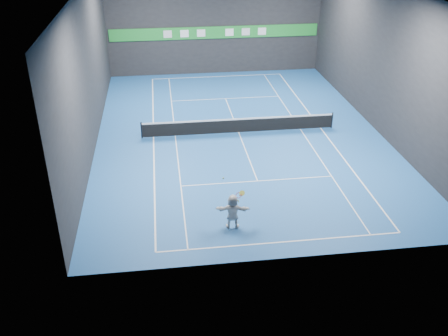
{
  "coord_description": "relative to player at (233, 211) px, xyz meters",
  "views": [
    {
      "loc": [
        -4.84,
        -29.19,
        13.2
      ],
      "look_at": [
        -1.96,
        -7.48,
        1.5
      ],
      "focal_mm": 40.0,
      "sensor_mm": 36.0,
      "label": 1
    }
  ],
  "objects": [
    {
      "name": "sideline_doubles_left",
      "position": [
        -3.53,
        10.45,
        -0.84
      ],
      "size": [
        0.08,
        23.78,
        0.01
      ],
      "primitive_type": "cube",
      "color": "white",
      "rests_on": "ground"
    },
    {
      "name": "sideline_doubles_right",
      "position": [
        7.45,
        10.45,
        -0.84
      ],
      "size": [
        0.08,
        23.78,
        0.01
      ],
      "primitive_type": "cube",
      "color": "white",
      "rests_on": "ground"
    },
    {
      "name": "service_line_far",
      "position": [
        1.96,
        16.85,
        -0.84
      ],
      "size": [
        8.23,
        0.06,
        0.01
      ],
      "primitive_type": "cube",
      "color": "white",
      "rests_on": "ground"
    },
    {
      "name": "sideline_singles_right",
      "position": [
        6.07,
        10.45,
        -0.84
      ],
      "size": [
        0.06,
        23.78,
        0.01
      ],
      "primitive_type": "cube",
      "color": "white",
      "rests_on": "ground"
    },
    {
      "name": "tennis_net",
      "position": [
        1.96,
        10.45,
        -0.3
      ],
      "size": [
        12.5,
        0.1,
        1.07
      ],
      "color": "black",
      "rests_on": "ground"
    },
    {
      "name": "ground",
      "position": [
        1.96,
        10.45,
        -0.84
      ],
      "size": [
        26.0,
        26.0,
        0.0
      ],
      "primitive_type": "plane",
      "color": "#1C539B",
      "rests_on": "ground"
    },
    {
      "name": "wall_back",
      "position": [
        1.96,
        23.45,
        3.66
      ],
      "size": [
        18.0,
        0.1,
        9.0
      ],
      "primitive_type": "cube",
      "color": "black",
      "rests_on": "ground"
    },
    {
      "name": "tennis_racket",
      "position": [
        0.29,
        0.05,
        0.79
      ],
      "size": [
        0.5,
        0.34,
        0.63
      ],
      "color": "red",
      "rests_on": "player"
    },
    {
      "name": "baseline_near",
      "position": [
        1.96,
        -1.44,
        -0.84
      ],
      "size": [
        10.98,
        0.08,
        0.01
      ],
      "primitive_type": "cube",
      "color": "white",
      "rests_on": "ground"
    },
    {
      "name": "center_service_line",
      "position": [
        1.96,
        10.45,
        -0.84
      ],
      "size": [
        0.06,
        12.8,
        0.01
      ],
      "primitive_type": "cube",
      "color": "white",
      "rests_on": "ground"
    },
    {
      "name": "tennis_ball",
      "position": [
        -0.43,
        -0.05,
        1.79
      ],
      "size": [
        0.07,
        0.07,
        0.07
      ],
      "primitive_type": "sphere",
      "color": "#CCD122",
      "rests_on": "player"
    },
    {
      "name": "wall_front",
      "position": [
        1.96,
        -2.55,
        3.66
      ],
      "size": [
        18.0,
        0.1,
        9.0
      ],
      "primitive_type": "cube",
      "color": "black",
      "rests_on": "ground"
    },
    {
      "name": "sponsor_banner",
      "position": [
        1.96,
        23.39,
        2.66
      ],
      "size": [
        17.64,
        0.11,
        1.0
      ],
      "color": "#1F9030",
      "rests_on": "wall_back"
    },
    {
      "name": "wall_right",
      "position": [
        10.96,
        10.45,
        3.66
      ],
      "size": [
        0.1,
        26.0,
        9.0
      ],
      "primitive_type": "cube",
      "color": "black",
      "rests_on": "ground"
    },
    {
      "name": "service_line_near",
      "position": [
        1.96,
        4.05,
        -0.84
      ],
      "size": [
        8.23,
        0.06,
        0.01
      ],
      "primitive_type": "cube",
      "color": "white",
      "rests_on": "ground"
    },
    {
      "name": "baseline_far",
      "position": [
        1.96,
        22.34,
        -0.84
      ],
      "size": [
        10.98,
        0.08,
        0.01
      ],
      "primitive_type": "cube",
      "color": "white",
      "rests_on": "ground"
    },
    {
      "name": "wall_left",
      "position": [
        -7.04,
        10.45,
        3.66
      ],
      "size": [
        0.1,
        26.0,
        9.0
      ],
      "primitive_type": "cube",
      "color": "black",
      "rests_on": "ground"
    },
    {
      "name": "player",
      "position": [
        0.0,
        0.0,
        0.0
      ],
      "size": [
        1.62,
        0.72,
        1.69
      ],
      "primitive_type": "imported",
      "rotation": [
        0.0,
        0.0,
        3.0
      ],
      "color": "silver",
      "rests_on": "ground"
    },
    {
      "name": "sideline_singles_left",
      "position": [
        -2.15,
        10.45,
        -0.84
      ],
      "size": [
        0.06,
        23.78,
        0.01
      ],
      "primitive_type": "cube",
      "color": "white",
      "rests_on": "ground"
    }
  ]
}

